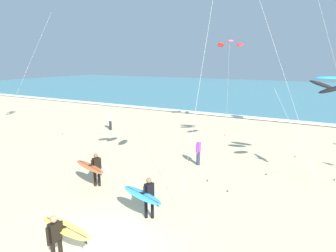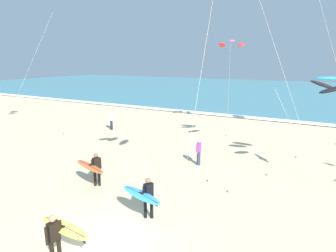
{
  "view_description": "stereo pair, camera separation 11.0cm",
  "coord_description": "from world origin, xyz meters",
  "views": [
    {
      "loc": [
        5.93,
        -6.43,
        6.15
      ],
      "look_at": [
        -0.56,
        5.67,
        2.93
      ],
      "focal_mm": 30.23,
      "sensor_mm": 36.0,
      "label": 1
    },
    {
      "loc": [
        6.03,
        -6.38,
        6.15
      ],
      "look_at": [
        -0.56,
        5.67,
        2.93
      ],
      "focal_mm": 30.23,
      "sensor_mm": 36.0,
      "label": 2
    }
  ],
  "objects": [
    {
      "name": "beach_ball",
      "position": [
        -4.69,
        4.78,
        0.14
      ],
      "size": [
        0.28,
        0.28,
        0.28
      ],
      "primitive_type": "sphere",
      "color": "#2D99DB",
      "rests_on": "ground"
    },
    {
      "name": "kite_arc_rose_distant",
      "position": [
        -1.15,
        17.93,
        7.46
      ],
      "size": [
        2.31,
        2.95,
        7.78
      ],
      "color": "red",
      "rests_on": "ground"
    },
    {
      "name": "ocean_water",
      "position": [
        0.0,
        53.78,
        0.04
      ],
      "size": [
        160.0,
        60.0,
        0.08
      ],
      "primitive_type": "cube",
      "color": "teal",
      "rests_on": "ground"
    },
    {
      "name": "bystander_white_top",
      "position": [
        -10.27,
        12.86,
        0.81
      ],
      "size": [
        0.49,
        0.23,
        1.59
      ],
      "color": "black",
      "rests_on": "ground"
    },
    {
      "name": "bystander_purple_top",
      "position": [
        -0.03,
        8.51,
        0.81
      ],
      "size": [
        0.22,
        0.5,
        1.59
      ],
      "color": "#2D334C",
      "rests_on": "ground"
    },
    {
      "name": "surfer_third",
      "position": [
        -3.41,
        3.26,
        1.05
      ],
      "size": [
        2.39,
        1.2,
        1.71
      ],
      "color": "black",
      "rests_on": "ground"
    },
    {
      "name": "kite_arc_cobalt_near",
      "position": [
        6.26,
        9.39,
        5.0
      ],
      "size": [
        3.38,
        2.89,
        5.37
      ],
      "color": "black",
      "rests_on": "ground"
    },
    {
      "name": "surfer_trailing",
      "position": [
        -0.51,
        -1.29,
        1.05
      ],
      "size": [
        2.36,
        1.06,
        1.71
      ],
      "color": "black",
      "rests_on": "ground"
    },
    {
      "name": "ground_plane",
      "position": [
        0.0,
        0.0,
        0.0
      ],
      "size": [
        160.0,
        160.0,
        0.0
      ],
      "primitive_type": "plane",
      "color": "beige"
    },
    {
      "name": "shoreline_foam",
      "position": [
        0.0,
        24.08,
        0.09
      ],
      "size": [
        160.0,
        1.52,
        0.01
      ],
      "primitive_type": "cube",
      "color": "white",
      "rests_on": "ocean_water"
    },
    {
      "name": "surfer_lead",
      "position": [
        0.43,
        2.0,
        1.04
      ],
      "size": [
        2.11,
        1.15,
        1.71
      ],
      "color": "black",
      "rests_on": "ground"
    }
  ]
}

